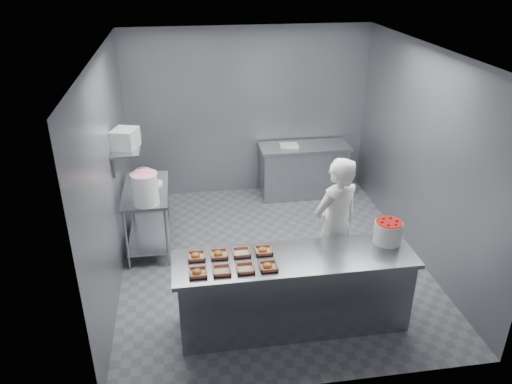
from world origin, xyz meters
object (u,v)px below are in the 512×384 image
Objects in this scene: prep_table at (147,209)px; tray_6 at (242,252)px; strawberry_tub at (388,231)px; tray_5 at (219,254)px; tray_7 at (263,250)px; appliance at (125,138)px; service_counter at (294,291)px; glaze_bucket at (145,188)px; back_counter at (304,170)px; tray_1 at (222,270)px; tray_2 at (245,268)px; tray_0 at (198,272)px; worker at (335,227)px; tray_3 at (268,266)px; tray_4 at (196,256)px.

prep_table is 6.40× the size of tray_6.
prep_table is at bearing 146.60° from strawberry_tub.
tray_5 is 1.00× the size of tray_7.
service_counter is at bearing -26.98° from appliance.
glaze_bucket reaches higher than tray_6.
appliance is at bearing -152.20° from back_counter.
back_counter is at bearing 63.50° from tray_1.
tray_5 reaches higher than tray_2.
tray_0 is 0.48m from tray_2.
worker reaches higher than tray_5.
prep_table is 6.40× the size of tray_1.
tray_3 is 0.78m from tray_4.
tray_4 is (-0.48, 0.30, 0.00)m from tray_2.
glaze_bucket is at bearing -145.30° from back_counter.
appliance is at bearing 132.05° from tray_7.
tray_3 is 2.59m from appliance.
tray_2 is at bearing -57.53° from glaze_bucket.
prep_table is 1.12m from appliance.
tray_1 is at bearing -169.24° from service_counter.
worker reaches higher than tray_4.
tray_0 reaches higher than tray_1.
tray_4 is (-0.72, 0.30, 0.00)m from tray_3.
appliance reaches higher than prep_table.
prep_table is at bearing 56.23° from appliance.
service_counter is at bearing -43.11° from glaze_bucket.
tray_2 reaches higher than prep_table.
glaze_bucket is (-1.29, 1.66, 0.20)m from tray_3.
tray_0 is (0.61, -2.10, 0.33)m from prep_table.
tray_7 reaches higher than service_counter.
prep_table is 0.80× the size of back_counter.
appliance is at bearing -141.73° from prep_table.
tray_0 is at bearing -128.43° from tray_5.
back_counter is 3.16m from strawberry_tub.
appliance reaches higher than tray_4.
glaze_bucket is at bearing 127.89° from tray_6.
tray_7 is 0.37× the size of glaze_bucket.
tray_1 is 0.11× the size of worker.
tray_0 is at bearing -180.00° from tray_2.
service_counter is 1.15m from tray_4.
appliance is (-1.82, 1.82, 1.23)m from service_counter.
tray_4 is at bearing 171.71° from service_counter.
tray_1 is 1.00× the size of tray_4.
prep_table is 6.40× the size of tray_7.
tray_6 is 0.58× the size of appliance.
glaze_bucket is (-0.57, 1.66, 0.20)m from tray_0.
glaze_bucket is 1.57× the size of appliance.
tray_4 is at bearing 90.00° from tray_0.
strawberry_tub is at bearing -11.92° from appliance.
prep_table is at bearing 130.24° from service_counter.
glaze_bucket is at bearing -37.94° from appliance.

